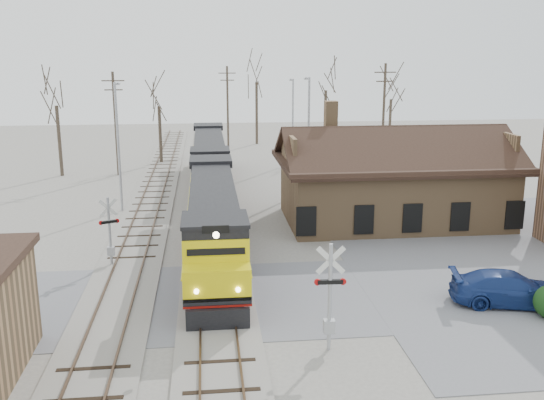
{
  "coord_description": "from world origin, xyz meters",
  "views": [
    {
      "loc": [
        -0.33,
        -26.08,
        11.13
      ],
      "look_at": [
        3.58,
        9.0,
        2.4
      ],
      "focal_mm": 40.0,
      "sensor_mm": 36.0,
      "label": 1
    }
  ],
  "objects": [
    {
      "name": "streetlight_b",
      "position": [
        7.93,
        21.75,
        5.09
      ],
      "size": [
        0.25,
        2.04,
        9.11
      ],
      "color": "#A5A8AD",
      "rests_on": "ground"
    },
    {
      "name": "parked_car",
      "position": [
        13.1,
        -2.03,
        0.76
      ],
      "size": [
        5.55,
        3.15,
        1.52
      ],
      "primitive_type": "imported",
      "rotation": [
        0.0,
        0.0,
        1.36
      ],
      "color": "navy",
      "rests_on": "ground"
    },
    {
      "name": "track_siding",
      "position": [
        -4.5,
        15.0,
        0.07
      ],
      "size": [
        3.4,
        90.0,
        0.24
      ],
      "color": "#9A958B",
      "rests_on": "ground"
    },
    {
      "name": "road",
      "position": [
        0.0,
        0.0,
        0.01
      ],
      "size": [
        60.0,
        9.0,
        0.03
      ],
      "primitive_type": "cube",
      "color": "slate",
      "rests_on": "ground"
    },
    {
      "name": "tree_c",
      "position": [
        5.99,
        47.54,
        8.67
      ],
      "size": [
        4.97,
        4.97,
        12.17
      ],
      "color": "#382D23",
      "rests_on": "ground"
    },
    {
      "name": "tree_b",
      "position": [
        -4.81,
        35.53,
        6.65
      ],
      "size": [
        3.82,
        3.82,
        9.35
      ],
      "color": "#382D23",
      "rests_on": "ground"
    },
    {
      "name": "depot",
      "position": [
        11.99,
        12.0,
        2.41
      ],
      "size": [
        15.2,
        9.31,
        7.9
      ],
      "color": "#906E4A",
      "rests_on": "ground"
    },
    {
      "name": "crossbuck_far",
      "position": [
        -5.42,
        5.03,
        1.79
      ],
      "size": [
        1.02,
        0.49,
        3.77
      ],
      "rotation": [
        0.0,
        0.0,
        3.54
      ],
      "color": "#A5A8AD",
      "rests_on": "ground"
    },
    {
      "name": "tree_a",
      "position": [
        -13.43,
        30.07,
        7.4
      ],
      "size": [
        4.24,
        4.24,
        10.39
      ],
      "color": "#382D23",
      "rests_on": "ground"
    },
    {
      "name": "tree_d",
      "position": [
        12.97,
        40.08,
        8.02
      ],
      "size": [
        4.6,
        4.6,
        11.27
      ],
      "color": "#382D23",
      "rests_on": "ground"
    },
    {
      "name": "ground",
      "position": [
        0.0,
        0.0,
        0.0
      ],
      "size": [
        140.0,
        140.0,
        0.0
      ],
      "primitive_type": "plane",
      "color": "#9A958B",
      "rests_on": "ground"
    },
    {
      "name": "locomotive_lead",
      "position": [
        0.0,
        5.48,
        2.19
      ],
      "size": [
        2.81,
        18.8,
        4.17
      ],
      "color": "black",
      "rests_on": "ground"
    },
    {
      "name": "streetlight_a",
      "position": [
        -6.36,
        16.87,
        5.05
      ],
      "size": [
        0.25,
        2.04,
        9.03
      ],
      "color": "#A5A8AD",
      "rests_on": "ground"
    },
    {
      "name": "locomotive_trailing",
      "position": [
        0.0,
        24.55,
        2.19
      ],
      "size": [
        2.81,
        18.8,
        3.95
      ],
      "color": "black",
      "rests_on": "ground"
    },
    {
      "name": "utility_pole_a",
      "position": [
        -8.32,
        29.81,
        4.88
      ],
      "size": [
        2.0,
        0.24,
        9.33
      ],
      "color": "#382D23",
      "rests_on": "ground"
    },
    {
      "name": "utility_pole_b",
      "position": [
        2.39,
        45.13,
        4.93
      ],
      "size": [
        2.0,
        0.24,
        9.41
      ],
      "color": "#382D23",
      "rests_on": "ground"
    },
    {
      "name": "utility_pole_c",
      "position": [
        15.96,
        28.02,
        5.24
      ],
      "size": [
        2.0,
        0.24,
        10.03
      ],
      "color": "#382D23",
      "rests_on": "ground"
    },
    {
      "name": "streetlight_c",
      "position": [
        8.44,
        34.07,
        4.75
      ],
      "size": [
        0.25,
        2.04,
        8.43
      ],
      "color": "#A5A8AD",
      "rests_on": "ground"
    },
    {
      "name": "crossbuck_near",
      "position": [
        4.17,
        -5.31,
        1.98
      ],
      "size": [
        1.21,
        0.32,
        4.25
      ],
      "rotation": [
        0.0,
        0.0,
        -0.05
      ],
      "color": "#A5A8AD",
      "rests_on": "ground"
    },
    {
      "name": "tree_e",
      "position": [
        20.41,
        40.2,
        6.81
      ],
      "size": [
        3.91,
        3.91,
        9.57
      ],
      "color": "#382D23",
      "rests_on": "ground"
    },
    {
      "name": "track_main",
      "position": [
        0.0,
        15.0,
        0.07
      ],
      "size": [
        3.4,
        90.0,
        0.24
      ],
      "color": "#9A958B",
      "rests_on": "ground"
    },
    {
      "name": "parking_lot",
      "position": [
        18.0,
        4.0,
        0.02
      ],
      "size": [
        22.0,
        26.0,
        0.03
      ],
      "primitive_type": "cube",
      "color": "slate",
      "rests_on": "ground"
    }
  ]
}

